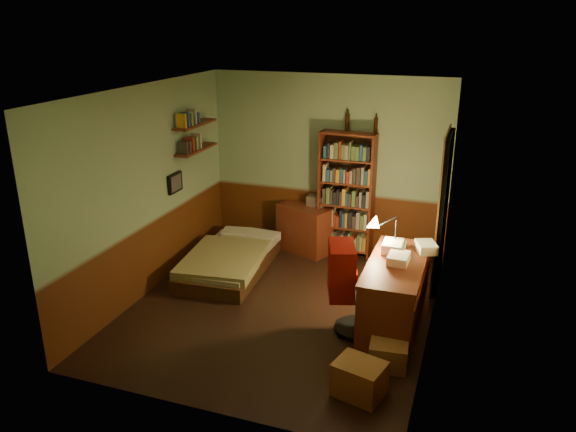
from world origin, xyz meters
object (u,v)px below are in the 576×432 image
(cardboard_box_a, at_px, (359,379))
(desk_lamp, at_px, (396,221))
(dresser, at_px, (304,229))
(bookshelf, at_px, (346,195))
(bed, at_px, (229,253))
(mini_stereo, at_px, (317,200))
(cardboard_box_b, at_px, (388,355))
(desk, at_px, (394,294))
(office_chair, at_px, (359,296))

(cardboard_box_a, bearing_deg, desk_lamp, 89.78)
(dresser, xyz_separation_m, bookshelf, (0.60, 0.08, 0.56))
(bed, distance_m, mini_stereo, 1.55)
(bed, relative_size, mini_stereo, 6.64)
(mini_stereo, bearing_deg, desk_lamp, -46.61)
(bed, height_order, cardboard_box_b, bed)
(mini_stereo, distance_m, desk, 2.38)
(desk_lamp, distance_m, cardboard_box_b, 1.58)
(bed, height_order, dresser, dresser)
(bookshelf, bearing_deg, cardboard_box_b, -62.89)
(dresser, height_order, mini_stereo, mini_stereo)
(cardboard_box_b, bearing_deg, desk_lamp, 98.22)
(desk_lamp, bearing_deg, cardboard_box_a, -87.31)
(dresser, xyz_separation_m, cardboard_box_b, (1.70, -2.55, -0.22))
(bookshelf, bearing_deg, mini_stereo, 179.37)
(cardboard_box_a, xyz_separation_m, cardboard_box_b, (0.18, 0.53, -0.03))
(bed, bearing_deg, desk, -20.30)
(dresser, relative_size, desk_lamp, 1.17)
(cardboard_box_a, bearing_deg, bookshelf, 106.21)
(mini_stereo, distance_m, office_chair, 2.41)
(desk_lamp, height_order, cardboard_box_a, desk_lamp)
(cardboard_box_b, bearing_deg, bookshelf, 112.71)
(office_chair, xyz_separation_m, cardboard_box_a, (0.26, -1.10, -0.27))
(bookshelf, relative_size, desk, 1.24)
(bed, distance_m, cardboard_box_a, 3.08)
(bed, height_order, office_chair, office_chair)
(bed, relative_size, dresser, 2.22)
(bookshelf, height_order, desk_lamp, bookshelf)
(desk, distance_m, desk_lamp, 0.83)
(office_chair, bearing_deg, bed, 136.17)
(dresser, height_order, desk_lamp, desk_lamp)
(dresser, distance_m, cardboard_box_b, 3.07)
(mini_stereo, distance_m, bookshelf, 0.48)
(desk, bearing_deg, office_chair, -142.61)
(bookshelf, distance_m, desk, 2.13)
(desk_lamp, distance_m, cardboard_box_a, 1.99)
(bed, relative_size, cardboard_box_b, 4.67)
(cardboard_box_a, bearing_deg, dresser, 116.26)
(desk, bearing_deg, mini_stereo, 128.51)
(bookshelf, relative_size, office_chair, 2.08)
(bed, height_order, desk, desk)
(bed, bearing_deg, cardboard_box_b, -35.80)
(mini_stereo, xyz_separation_m, desk_lamp, (1.38, -1.46, 0.35))
(mini_stereo, distance_m, cardboard_box_b, 3.16)
(bed, relative_size, desk, 1.20)
(bookshelf, bearing_deg, cardboard_box_a, -69.38)
(bookshelf, height_order, cardboard_box_b, bookshelf)
(desk_lamp, xyz_separation_m, cardboard_box_a, (-0.01, -1.74, -0.96))
(mini_stereo, bearing_deg, desk, -51.44)
(dresser, relative_size, cardboard_box_b, 2.11)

